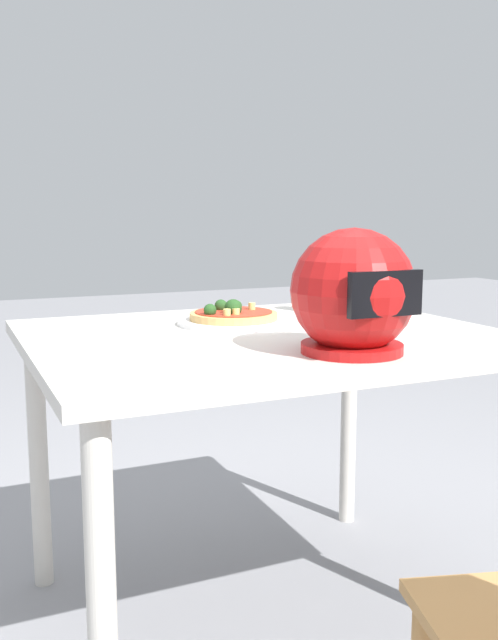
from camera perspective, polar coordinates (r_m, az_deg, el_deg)
name	(u,v)px	position (r m, az deg, el deg)	size (l,w,h in m)	color
ground_plane	(265,615)	(1.90, 1.28, -23.05)	(14.00, 14.00, 0.00)	gray
dining_table	(265,367)	(1.66, 1.36, -3.90)	(1.09, 0.90, 0.72)	beige
pizza_plate	(234,322)	(1.76, -1.27, -0.14)	(0.29, 0.29, 0.01)	white
pizza	(233,314)	(1.76, -1.35, 0.50)	(0.22, 0.22, 0.06)	tan
motorcycle_helmet	(353,294)	(1.40, 8.55, 2.13)	(0.25, 0.25, 0.25)	#B21414
drinking_glass	(316,292)	(1.99, 5.55, 2.34)	(0.07, 0.07, 0.12)	silver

